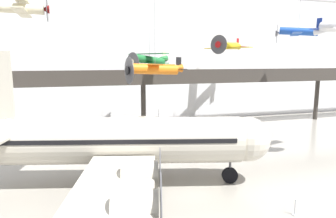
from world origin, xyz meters
The scene contains 9 objects.
hangar_back_wall centered at (0.00, 36.58, 11.79)m, with size 140.00×3.00×23.59m.
mezzanine_walkway centered at (0.00, 28.29, 7.20)m, with size 110.00×3.20×8.82m.
airliner_silver_main centered at (-6.03, 11.16, 3.67)m, with size 25.03×29.00×10.74m.
suspended_plane_cream_biplane centered at (-13.59, 18.71, 14.75)m, with size 5.30×6.52×5.08m.
suspended_plane_yellow_lowwing centered at (13.69, 30.19, 12.24)m, with size 6.61×7.27×7.67m.
suspended_plane_green_biplane centered at (0.47, 27.36, 10.15)m, with size 6.23×7.09×10.03m.
suspended_plane_orange_highwing centered at (-1.11, 17.89, 9.20)m, with size 6.33×7.69×10.79m.
suspended_plane_blue_trainer centered at (18.69, 20.90, 13.69)m, with size 5.86×6.35×6.38m.
stanchion_barrier centered at (4.52, 2.92, 0.33)m, with size 0.36×0.36×1.08m.
Camera 1 is at (-8.66, -12.25, 10.02)m, focal length 32.00 mm.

